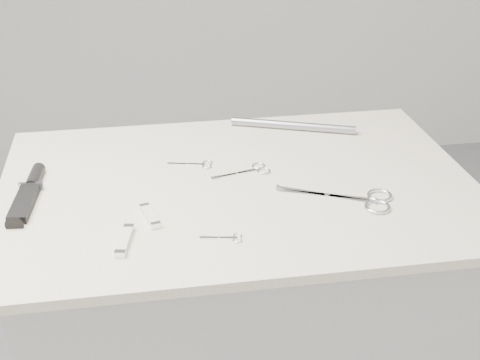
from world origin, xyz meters
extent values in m
cube|color=#B8B8B6|center=(0.00, 0.00, 0.45)|extent=(0.90, 0.60, 0.90)
cube|color=beige|center=(0.00, 0.00, 0.91)|extent=(1.00, 0.70, 0.02)
cube|color=silver|center=(0.17, -0.09, 0.92)|extent=(0.20, 0.11, 0.00)
cylinder|color=silver|center=(0.17, -0.09, 0.92)|extent=(0.01, 0.01, 0.01)
torus|color=silver|center=(0.27, -0.11, 0.92)|extent=(0.05, 0.05, 0.01)
torus|color=silver|center=(0.25, -0.15, 0.92)|extent=(0.05, 0.05, 0.01)
cube|color=silver|center=(0.00, 0.04, 0.92)|extent=(0.12, 0.05, 0.00)
cylinder|color=silver|center=(0.00, 0.04, 0.92)|extent=(0.01, 0.01, 0.00)
torus|color=silver|center=(0.06, 0.07, 0.92)|extent=(0.03, 0.03, 0.00)
torus|color=silver|center=(0.06, 0.04, 0.92)|extent=(0.03, 0.03, 0.00)
cube|color=silver|center=(-0.10, 0.10, 0.92)|extent=(0.09, 0.03, 0.00)
cylinder|color=silver|center=(-0.10, 0.10, 0.92)|extent=(0.00, 0.00, 0.00)
torus|color=silver|center=(-0.05, 0.10, 0.92)|extent=(0.02, 0.02, 0.00)
torus|color=silver|center=(-0.06, 0.08, 0.92)|extent=(0.02, 0.02, 0.00)
cube|color=silver|center=(-0.07, -0.21, 0.92)|extent=(0.07, 0.02, 0.00)
cylinder|color=silver|center=(-0.07, -0.21, 0.92)|extent=(0.00, 0.00, 0.00)
torus|color=silver|center=(-0.04, -0.21, 0.92)|extent=(0.02, 0.02, 0.00)
torus|color=silver|center=(-0.04, -0.23, 0.92)|extent=(0.02, 0.02, 0.00)
cube|color=black|center=(-0.43, -0.03, 0.93)|extent=(0.05, 0.14, 0.02)
cube|color=gray|center=(-0.43, 0.04, 0.93)|extent=(0.05, 0.01, 0.02)
cylinder|color=black|center=(-0.42, 0.08, 0.93)|extent=(0.04, 0.09, 0.03)
cube|color=silver|center=(-0.24, -0.20, 0.93)|extent=(0.04, 0.10, 0.01)
cube|color=silver|center=(-0.23, -0.16, 0.93)|extent=(0.02, 0.02, 0.01)
cube|color=silver|center=(-0.25, -0.24, 0.93)|extent=(0.02, 0.02, 0.01)
cube|color=silver|center=(-0.19, -0.12, 0.93)|extent=(0.04, 0.09, 0.01)
cube|color=silver|center=(-0.20, -0.08, 0.93)|extent=(0.02, 0.01, 0.01)
cube|color=silver|center=(-0.18, -0.16, 0.93)|extent=(0.02, 0.01, 0.01)
cylinder|color=gray|center=(0.18, 0.26, 0.93)|extent=(0.30, 0.13, 0.02)
camera|label=1|loc=(-0.20, -1.24, 1.57)|focal=50.00mm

